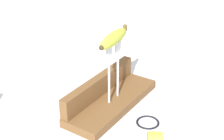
# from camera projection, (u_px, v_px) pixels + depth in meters

# --- Properties ---
(ground_plane) EXTENTS (3.00, 3.00, 0.00)m
(ground_plane) POSITION_uv_depth(u_px,v_px,m) (112.00, 106.00, 1.09)
(ground_plane) COLOR silver
(wooden_board) EXTENTS (0.36, 0.12, 0.03)m
(wooden_board) POSITION_uv_depth(u_px,v_px,m) (112.00, 102.00, 1.09)
(wooden_board) COLOR brown
(wooden_board) RESTS_ON ground
(board_backstop) EXTENTS (0.35, 0.03, 0.06)m
(board_backstop) POSITION_uv_depth(u_px,v_px,m) (99.00, 85.00, 1.09)
(board_backstop) COLOR brown
(board_backstop) RESTS_ON wooden_board
(fork_stand_center) EXTENTS (0.07, 0.01, 0.18)m
(fork_stand_center) POSITION_uv_depth(u_px,v_px,m) (113.00, 67.00, 1.03)
(fork_stand_center) COLOR silver
(fork_stand_center) RESTS_ON wooden_board
(banana_raised_center) EXTENTS (0.16, 0.05, 0.04)m
(banana_raised_center) POSITION_uv_depth(u_px,v_px,m) (114.00, 38.00, 0.99)
(banana_raised_center) COLOR #B2C138
(banana_raised_center) RESTS_ON fork_stand_center
(fork_fallen_near) EXTENTS (0.05, 0.16, 0.01)m
(fork_fallen_near) POSITION_uv_depth(u_px,v_px,m) (120.00, 59.00, 1.40)
(fork_fallen_near) COLOR silver
(fork_fallen_near) RESTS_ON ground
(fork_fallen_far) EXTENTS (0.04, 0.19, 0.01)m
(fork_fallen_far) POSITION_uv_depth(u_px,v_px,m) (20.00, 114.00, 1.05)
(fork_fallen_far) COLOR silver
(fork_fallen_far) RESTS_ON ground
(banana_chunk_far) EXTENTS (0.06, 0.06, 0.04)m
(banana_chunk_far) POSITION_uv_depth(u_px,v_px,m) (155.00, 140.00, 0.91)
(banana_chunk_far) COLOR #B2C138
(banana_chunk_far) RESTS_ON ground
(wire_coil) EXTENTS (0.07, 0.07, 0.01)m
(wire_coil) POSITION_uv_depth(u_px,v_px,m) (148.00, 122.00, 1.01)
(wire_coil) COLOR black
(wire_coil) RESTS_ON ground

